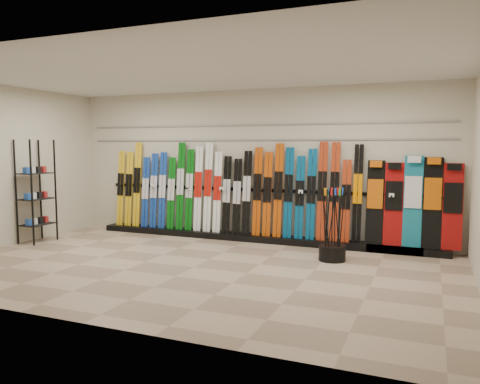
% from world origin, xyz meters
% --- Properties ---
extents(floor, '(8.00, 8.00, 0.00)m').
position_xyz_m(floor, '(0.00, 0.00, 0.00)').
color(floor, gray).
rests_on(floor, ground).
extents(back_wall, '(8.00, 0.00, 8.00)m').
position_xyz_m(back_wall, '(0.00, 2.50, 1.50)').
color(back_wall, beige).
rests_on(back_wall, floor).
extents(left_wall, '(0.00, 5.00, 5.00)m').
position_xyz_m(left_wall, '(-4.00, 0.00, 1.50)').
color(left_wall, beige).
rests_on(left_wall, floor).
extents(ceiling, '(8.00, 8.00, 0.00)m').
position_xyz_m(ceiling, '(0.00, 0.00, 3.00)').
color(ceiling, silver).
rests_on(ceiling, back_wall).
extents(ski_rack_base, '(8.00, 0.40, 0.12)m').
position_xyz_m(ski_rack_base, '(0.22, 2.28, 0.06)').
color(ski_rack_base, black).
rests_on(ski_rack_base, floor).
extents(skis, '(5.37, 0.20, 1.84)m').
position_xyz_m(skis, '(-0.43, 2.32, 0.96)').
color(skis, yellow).
rests_on(skis, ski_rack_base).
extents(snowboards, '(1.59, 0.25, 1.59)m').
position_xyz_m(snowboards, '(3.10, 2.36, 0.88)').
color(snowboards, black).
rests_on(snowboards, ski_rack_base).
extents(accessory_rack, '(0.40, 0.60, 2.00)m').
position_xyz_m(accessory_rack, '(-3.75, 0.57, 1.00)').
color(accessory_rack, black).
rests_on(accessory_rack, floor).
extents(pole_bin, '(0.44, 0.44, 0.25)m').
position_xyz_m(pole_bin, '(1.91, 1.25, 0.12)').
color(pole_bin, black).
rests_on(pole_bin, floor).
extents(ski_poles, '(0.34, 0.38, 1.18)m').
position_xyz_m(ski_poles, '(1.91, 1.22, 0.61)').
color(ski_poles, black).
rests_on(ski_poles, pole_bin).
extents(slatwall_rail_0, '(7.60, 0.02, 0.03)m').
position_xyz_m(slatwall_rail_0, '(0.00, 2.48, 2.00)').
color(slatwall_rail_0, gray).
rests_on(slatwall_rail_0, back_wall).
extents(slatwall_rail_1, '(7.60, 0.02, 0.03)m').
position_xyz_m(slatwall_rail_1, '(0.00, 2.48, 2.30)').
color(slatwall_rail_1, gray).
rests_on(slatwall_rail_1, back_wall).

